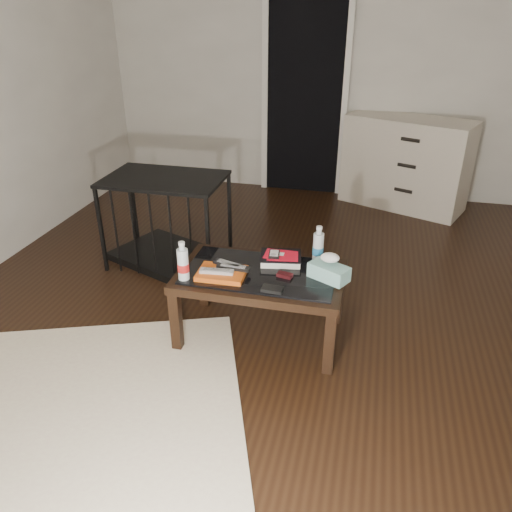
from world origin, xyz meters
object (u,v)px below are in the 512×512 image
at_px(pet_crate, 169,235).
at_px(water_bottle_left, 183,261).
at_px(textbook, 281,258).
at_px(tissue_box, 329,272).
at_px(coffee_table, 261,281).
at_px(water_bottle_right, 318,244).
at_px(dresser, 406,163).

bearing_deg(pet_crate, water_bottle_left, -40.46).
xyz_separation_m(textbook, tissue_box, (0.31, -0.14, 0.02)).
bearing_deg(water_bottle_left, coffee_table, 24.66).
relative_size(coffee_table, water_bottle_right, 4.20).
relative_size(water_bottle_left, water_bottle_right, 1.00).
bearing_deg(pet_crate, tissue_box, -9.26).
height_order(dresser, textbook, dresser).
xyz_separation_m(water_bottle_right, tissue_box, (0.09, -0.20, -0.07)).
bearing_deg(coffee_table, pet_crate, 139.11).
height_order(dresser, water_bottle_right, dresser).
bearing_deg(water_bottle_right, pet_crate, 154.12).
bearing_deg(coffee_table, water_bottle_right, 33.40).
bearing_deg(pet_crate, dresser, 64.84).
relative_size(pet_crate, textbook, 4.23).
height_order(pet_crate, tissue_box, pet_crate).
xyz_separation_m(water_bottle_left, water_bottle_right, (0.73, 0.40, 0.00)).
xyz_separation_m(coffee_table, dresser, (0.91, 2.56, 0.05)).
bearing_deg(tissue_box, pet_crate, 176.70).
xyz_separation_m(pet_crate, textbook, (1.04, -0.67, 0.25)).
xyz_separation_m(textbook, water_bottle_right, (0.22, 0.06, 0.10)).
relative_size(dresser, water_bottle_left, 5.46).
distance_m(coffee_table, pet_crate, 1.27).
bearing_deg(water_bottle_left, pet_crate, 117.76).
xyz_separation_m(dresser, textbook, (-0.82, -2.41, 0.03)).
distance_m(coffee_table, dresser, 2.72).
distance_m(water_bottle_left, tissue_box, 0.85).
bearing_deg(textbook, water_bottle_left, -156.15).
relative_size(pet_crate, water_bottle_right, 4.45).
height_order(textbook, water_bottle_left, water_bottle_left).
bearing_deg(textbook, water_bottle_right, 5.03).
bearing_deg(water_bottle_left, tissue_box, 13.39).
relative_size(coffee_table, water_bottle_left, 4.20).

